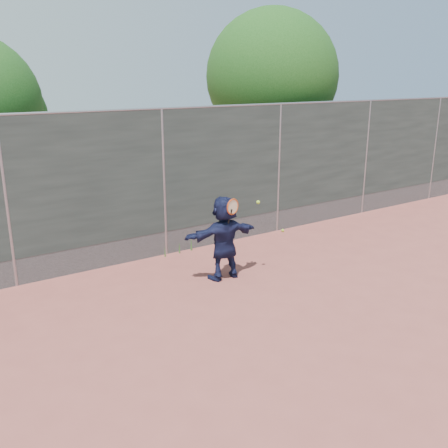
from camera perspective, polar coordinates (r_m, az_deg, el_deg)
ground at (r=7.90m, az=5.32°, el=-10.67°), size 80.00×80.00×0.00m
player at (r=9.08m, az=-0.00°, el=-1.57°), size 1.47×0.55×1.56m
ball_ground at (r=12.09m, az=6.73°, el=-0.73°), size 0.07×0.07×0.07m
fence at (r=10.18m, az=-6.90°, el=4.99°), size 20.00×0.06×3.03m
swing_action at (r=8.80m, az=1.28°, el=1.93°), size 0.73×0.14×0.51m
tree_right at (r=14.44m, az=5.94°, el=16.04°), size 3.78×3.60×5.39m
weed_clump at (r=10.60m, az=-4.92°, el=-2.61°), size 0.68×0.07×0.30m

